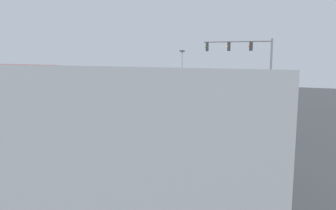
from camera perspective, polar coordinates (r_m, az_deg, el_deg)
name	(u,v)px	position (r m, az deg, el deg)	size (l,w,h in m)	color
ground_plane	(168,114)	(27.08, 0.00, -1.95)	(131.30, 131.30, 0.00)	#2B2D30
crosswalk_markings	(218,124)	(22.25, 10.91, -3.99)	(10.03, 6.30, 0.01)	silver
traffic_signal_mast	(249,59)	(27.05, 17.17, 9.44)	(4.71, 4.71, 7.50)	#47474C
car_0	(124,105)	(29.18, -9.50, -0.05)	(4.83, 2.18, 1.45)	black
car_1	(84,100)	(35.83, -17.75, 1.03)	(2.24, 4.44, 1.58)	silver
car_2	(45,117)	(23.24, -25.27, -2.36)	(4.47, 2.22, 1.50)	black
car_3	(248,127)	(18.27, 17.07, -4.50)	(2.04, 4.62, 1.36)	navy
car_4	(216,98)	(37.47, 10.42, 1.44)	(4.94, 2.19, 1.46)	gray
car_5	(116,97)	(40.00, -11.19, 1.82)	(1.98, 4.50, 1.55)	navy
gas_station_canopy	(11,71)	(33.41, -31.05, 6.44)	(7.70, 7.70, 5.04)	#23519E
corner_building	(80,147)	(7.72, -18.52, -8.69)	(8.00, 8.00, 4.21)	gray
pedestrian	(178,97)	(36.79, 2.20, 1.78)	(0.41, 0.41, 1.63)	brown
street_light_pole_a	(182,70)	(41.49, 3.07, 7.54)	(0.80, 0.36, 7.75)	slate
fire_hydrant	(68,108)	(30.49, -20.90, -0.61)	(0.22, 0.22, 0.86)	red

